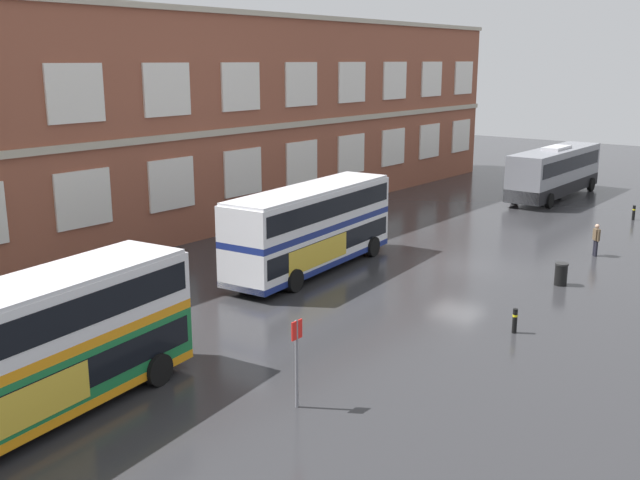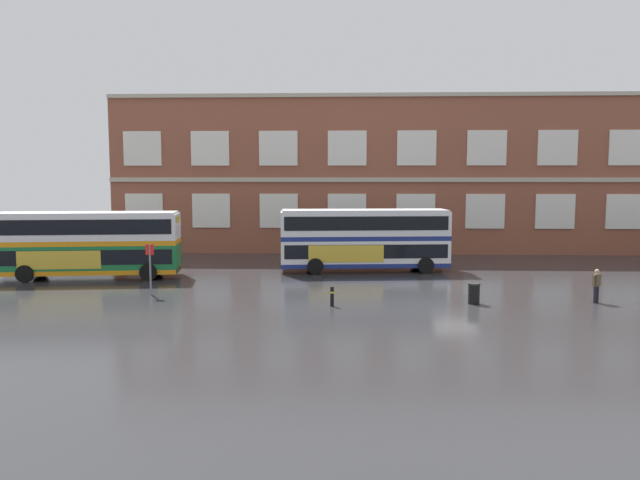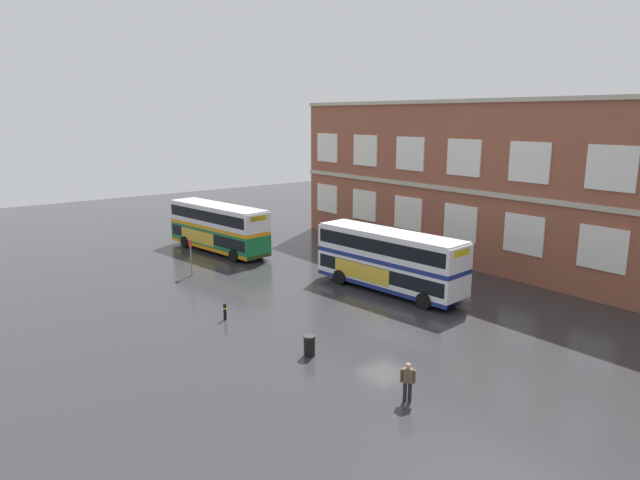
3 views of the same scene
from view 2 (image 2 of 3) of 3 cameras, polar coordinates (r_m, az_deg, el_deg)
name	(u,v)px [view 2 (image 2 of 3)]	position (r m, az deg, el deg)	size (l,w,h in m)	color
ground_plane	(450,279)	(38.79, 11.82, -3.56)	(120.00, 120.00, 0.00)	#2B2B2D
brick_terminal_building	(443,176)	(54.35, 11.19, 5.73)	(54.61, 8.19, 12.72)	brown
double_decker_near	(87,244)	(40.76, -20.51, -0.30)	(11.24, 4.00, 4.07)	#197038
double_decker_middle	(364,239)	(41.20, 4.07, 0.12)	(11.20, 3.68, 4.07)	silver
waiting_passenger	(597,284)	(33.86, 23.97, -3.73)	(0.55, 0.49, 1.70)	black
bus_stand_flag	(150,264)	(34.11, -15.28, -2.16)	(0.44, 0.10, 2.70)	slate
station_litter_bin	(474,293)	(31.73, 13.90, -4.76)	(0.60, 0.60, 1.03)	black
safety_bollard_east	(332,296)	(30.25, 1.11, -5.16)	(0.19, 0.19, 0.95)	black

